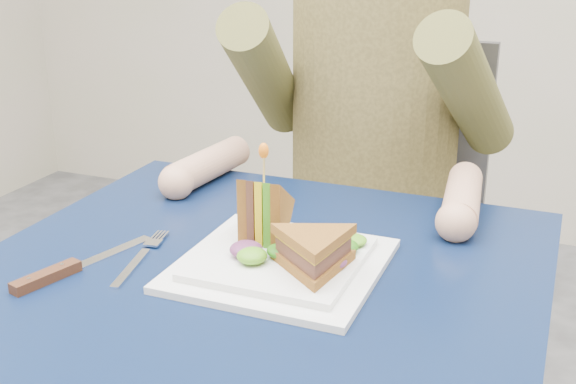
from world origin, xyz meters
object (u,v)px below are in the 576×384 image
at_px(knife, 60,272).
at_px(fork, 139,259).
at_px(plate, 281,262).
at_px(sandwich_upright, 264,214).
at_px(sandwich_flat, 314,251).
at_px(diner, 375,61).
at_px(table, 250,326).
at_px(chair, 381,219).

bearing_deg(knife, fork, 48.23).
height_order(plate, sandwich_upright, sandwich_upright).
bearing_deg(knife, sandwich_flat, 18.19).
distance_m(plate, knife, 0.29).
distance_m(diner, knife, 0.75).
distance_m(fork, knife, 0.11).
relative_size(diner, plate, 2.87).
distance_m(table, sandwich_upright, 0.15).
relative_size(diner, sandwich_flat, 4.12).
bearing_deg(sandwich_upright, knife, -141.26).
bearing_deg(plate, sandwich_upright, 133.78).
height_order(diner, sandwich_flat, diner).
bearing_deg(chair, plate, -87.09).
distance_m(plate, sandwich_upright, 0.08).
relative_size(sandwich_flat, sandwich_upright, 1.31).
bearing_deg(table, plate, 40.66).
relative_size(fork, knife, 0.82).
bearing_deg(knife, chair, 74.31).
height_order(chair, diner, diner).
distance_m(sandwich_upright, fork, 0.18).
bearing_deg(plate, table, -139.34).
xyz_separation_m(table, sandwich_upright, (-0.01, 0.07, 0.13)).
bearing_deg(sandwich_flat, diner, 98.67).
bearing_deg(knife, diner, 71.90).
height_order(table, sandwich_upright, sandwich_upright).
relative_size(table, chair, 0.81).
xyz_separation_m(chair, plate, (0.03, -0.67, 0.20)).
distance_m(chair, diner, 0.39).
height_order(chair, sandwich_upright, chair).
bearing_deg(chair, fork, -102.10).
height_order(diner, plate, diner).
bearing_deg(plate, sandwich_flat, -24.44).
height_order(table, fork, fork).
bearing_deg(table, sandwich_flat, 2.76).
distance_m(chair, sandwich_flat, 0.74).
xyz_separation_m(plate, fork, (-0.19, -0.05, -0.01)).
relative_size(chair, fork, 5.21).
bearing_deg(fork, diner, 75.75).
height_order(fork, knife, knife).
bearing_deg(fork, knife, -131.77).
xyz_separation_m(table, chair, (0.00, 0.70, -0.11)).
bearing_deg(diner, table, -90.00).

